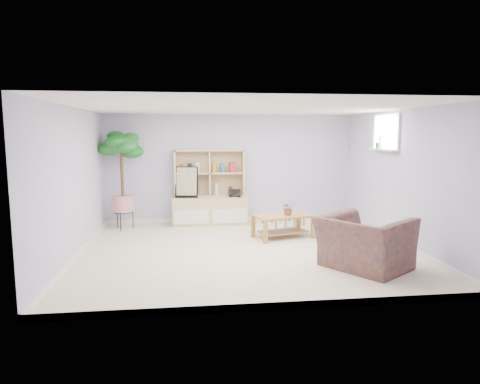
{
  "coord_description": "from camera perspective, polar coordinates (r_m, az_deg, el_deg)",
  "views": [
    {
      "loc": [
        -0.97,
        -7.01,
        1.98
      ],
      "look_at": [
        -0.05,
        0.35,
        0.97
      ],
      "focal_mm": 32.0,
      "sensor_mm": 36.0,
      "label": 1
    }
  ],
  "objects": [
    {
      "name": "toy_truck",
      "position": [
        9.3,
        -0.69,
        -0.08
      ],
      "size": [
        0.39,
        0.3,
        0.19
      ],
      "primitive_type": null,
      "rotation": [
        0.0,
        0.0,
        -0.15
      ],
      "color": "black",
      "rests_on": "storage_unit"
    },
    {
      "name": "window",
      "position": [
        8.46,
        18.98,
        7.5
      ],
      "size": [
        0.1,
        0.98,
        0.68
      ],
      "primitive_type": null,
      "color": "#C1D6FC",
      "rests_on": "walls"
    },
    {
      "name": "window_sill",
      "position": [
        8.44,
        18.52,
        5.35
      ],
      "size": [
        0.14,
        1.0,
        0.04
      ],
      "primitive_type": "cube",
      "color": "white",
      "rests_on": "walls"
    },
    {
      "name": "armchair",
      "position": [
        6.58,
        16.22,
        -6.05
      ],
      "size": [
        1.54,
        1.58,
        0.89
      ],
      "primitive_type": "imported",
      "rotation": [
        0.0,
        0.0,
        2.18
      ],
      "color": "#1B223F",
      "rests_on": "floor"
    },
    {
      "name": "ceiling",
      "position": [
        7.09,
        0.77,
        11.18
      ],
      "size": [
        5.5,
        5.0,
        0.01
      ],
      "primitive_type": "cube",
      "color": "white",
      "rests_on": "walls"
    },
    {
      "name": "storage_unit",
      "position": [
        9.34,
        -4.06,
        0.61
      ],
      "size": [
        1.63,
        0.55,
        1.63
      ],
      "primitive_type": null,
      "color": "tan",
      "rests_on": "floor"
    },
    {
      "name": "sill_plant",
      "position": [
        8.6,
        18.04,
        6.39
      ],
      "size": [
        0.14,
        0.12,
        0.26
      ],
      "primitive_type": "imported",
      "rotation": [
        0.0,
        0.0,
        -0.03
      ],
      "color": "#16611F",
      "rests_on": "window_sill"
    },
    {
      "name": "baseboard",
      "position": [
        7.34,
        0.73,
        -7.47
      ],
      "size": [
        5.5,
        5.0,
        0.1
      ],
      "primitive_type": null,
      "color": "white",
      "rests_on": "floor"
    },
    {
      "name": "poster",
      "position": [
        9.24,
        -7.13,
        1.31
      ],
      "size": [
        0.5,
        0.18,
        0.67
      ],
      "primitive_type": null,
      "rotation": [
        0.0,
        0.0,
        -0.15
      ],
      "color": "gold",
      "rests_on": "storage_unit"
    },
    {
      "name": "floor_tree",
      "position": [
        9.16,
        -15.43,
        1.49
      ],
      "size": [
        0.96,
        0.96,
        2.04
      ],
      "primitive_type": null,
      "rotation": [
        0.0,
        0.0,
        0.34
      ],
      "color": "#16611F",
      "rests_on": "floor"
    },
    {
      "name": "coffee_table",
      "position": [
        8.25,
        5.76,
        -4.54
      ],
      "size": [
        1.22,
        0.89,
        0.45
      ],
      "primitive_type": null,
      "rotation": [
        0.0,
        0.0,
        0.29
      ],
      "color": "#9E6431",
      "rests_on": "floor"
    },
    {
      "name": "floor",
      "position": [
        7.35,
        0.73,
        -7.84
      ],
      "size": [
        5.5,
        5.0,
        0.01
      ],
      "primitive_type": "cube",
      "color": "beige",
      "rests_on": "ground"
    },
    {
      "name": "table_plant",
      "position": [
        8.14,
        6.46,
        -2.12
      ],
      "size": [
        0.31,
        0.29,
        0.28
      ],
      "primitive_type": "imported",
      "rotation": [
        0.0,
        0.0,
        0.33
      ],
      "color": "#226D1E",
      "rests_on": "coffee_table"
    },
    {
      "name": "walls",
      "position": [
        7.12,
        0.75,
        1.5
      ],
      "size": [
        5.51,
        5.01,
        2.4
      ],
      "color": "silver",
      "rests_on": "floor"
    }
  ]
}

